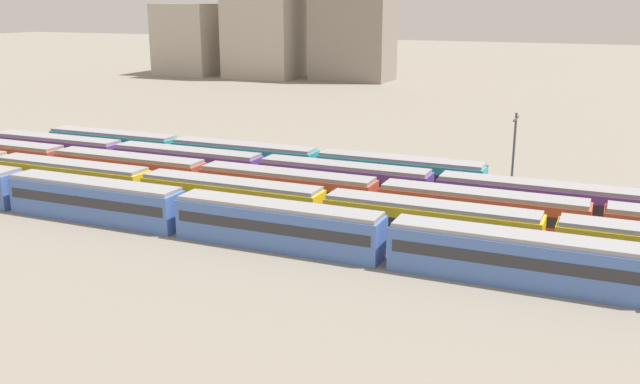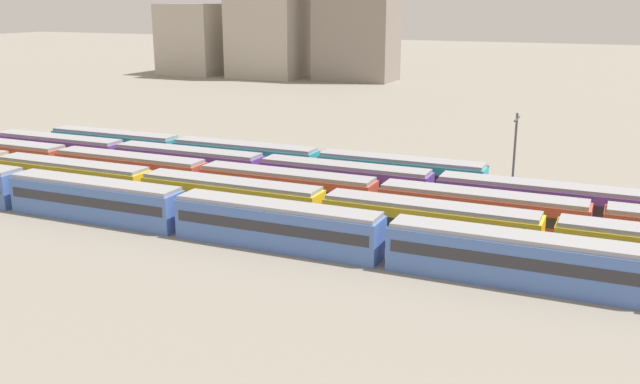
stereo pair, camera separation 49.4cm
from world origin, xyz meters
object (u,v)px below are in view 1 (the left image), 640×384
train_track_1 (325,211)px  catenary_pole_1 (514,150)px  train_track_0 (278,225)px  train_track_2 (286,190)px  train_track_4 (244,159)px  train_track_3 (262,173)px

train_track_1 → catenary_pole_1: size_ratio=12.94×
train_track_0 → train_track_2: 11.25m
train_track_1 → train_track_4: (-16.86, 15.60, -0.00)m
train_track_2 → catenary_pole_1: bearing=35.1°
train_track_1 → train_track_2: 8.13m
train_track_0 → train_track_4: 25.57m
train_track_0 → catenary_pole_1: size_ratio=10.77×
train_track_0 → train_track_1: 5.56m
train_track_0 → catenary_pole_1: (15.19, 24.07, 2.97)m
train_track_2 → catenary_pole_1: catenary_pole_1 is taller
train_track_3 → train_track_4: 7.30m
train_track_3 → catenary_pole_1: 26.52m
train_track_2 → catenary_pole_1: 23.97m
train_track_4 → catenary_pole_1: bearing=6.2°
train_track_1 → train_track_4: same height
train_track_0 → train_track_3: same height
train_track_1 → train_track_2: size_ratio=1.20×
train_track_1 → train_track_0: bearing=-110.8°
train_track_0 → train_track_1: same height
train_track_3 → catenary_pole_1: (24.95, 8.47, 2.97)m
train_track_0 → catenary_pole_1: catenary_pole_1 is taller
train_track_1 → train_track_4: size_ratio=2.02×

